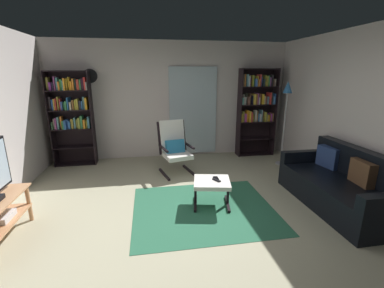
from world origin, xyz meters
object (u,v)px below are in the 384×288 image
leather_sofa (342,186)px  floor_lamp_by_shelf (287,98)px  tv_remote (217,180)px  cell_phone (216,178)px  lounge_armchair (175,146)px  ottoman (212,185)px  wall_clock (90,76)px  bookshelf_near_sofa (256,106)px  bookshelf_near_tv (71,112)px

leather_sofa → floor_lamp_by_shelf: bearing=88.5°
tv_remote → floor_lamp_by_shelf: (1.86, 1.55, 1.01)m
floor_lamp_by_shelf → cell_phone: bearing=-141.5°
leather_sofa → lounge_armchair: 2.89m
tv_remote → leather_sofa: bearing=-39.3°
ottoman → wall_clock: (-2.04, 2.49, 1.53)m
wall_clock → tv_remote: bearing=-50.0°
bookshelf_near_sofa → lounge_armchair: bearing=-157.2°
bookshelf_near_sofa → tv_remote: size_ratio=13.97×
bookshelf_near_tv → lounge_armchair: bearing=-22.0°
ottoman → cell_phone: size_ratio=4.31×
leather_sofa → cell_phone: size_ratio=13.14×
bookshelf_near_tv → tv_remote: 3.47m
cell_phone → bookshelf_near_sofa: bearing=57.3°
bookshelf_near_tv → cell_phone: size_ratio=14.00×
leather_sofa → wall_clock: wall_clock is taller
ottoman → floor_lamp_by_shelf: 2.69m
tv_remote → cell_phone: bearing=51.3°
ottoman → wall_clock: 3.56m
bookshelf_near_tv → lounge_armchair: bookshelf_near_tv is taller
bookshelf_near_tv → cell_phone: (2.51, -2.22, -0.73)m
leather_sofa → wall_clock: size_ratio=6.34×
floor_lamp_by_shelf → lounge_armchair: bearing=-178.1°
bookshelf_near_tv → leather_sofa: bearing=-31.0°
ottoman → wall_clock: size_ratio=2.08×
bookshelf_near_tv → bookshelf_near_sofa: 4.05m
lounge_armchair → cell_phone: lounge_armchair is taller
leather_sofa → floor_lamp_by_shelf: size_ratio=1.05×
wall_clock → bookshelf_near_tv: bearing=-152.3°
leather_sofa → wall_clock: (-3.92, 2.81, 1.55)m
tv_remote → cell_phone: (0.01, 0.07, -0.00)m
leather_sofa → ottoman: leather_sofa is taller
lounge_armchair → wall_clock: size_ratio=3.53×
bookshelf_near_sofa → cell_phone: 2.83m
leather_sofa → wall_clock: 5.06m
tv_remote → cell_phone: 0.08m
tv_remote → cell_phone: tv_remote is taller
bookshelf_near_tv → tv_remote: size_ratio=13.61×
bookshelf_near_sofa → floor_lamp_by_shelf: bookshelf_near_sofa is taller
lounge_armchair → bookshelf_near_tv: bearing=158.0°
wall_clock → lounge_armchair: bearing=-32.2°
wall_clock → cell_phone: bearing=-49.0°
lounge_armchair → ottoman: (0.39, -1.45, -0.21)m
bookshelf_near_tv → cell_phone: 3.43m
ottoman → leather_sofa: bearing=-9.8°
bookshelf_near_sofa → ottoman: 2.93m
leather_sofa → bookshelf_near_tv: bearing=149.0°
leather_sofa → ottoman: (-1.88, 0.32, 0.02)m
lounge_armchair → leather_sofa: bearing=-38.0°
bookshelf_near_sofa → lounge_armchair: size_ratio=1.97×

